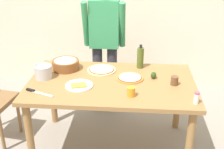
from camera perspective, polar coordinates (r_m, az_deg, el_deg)
ground at (r=3.23m, az=-0.07°, el=-13.56°), size 8.00×8.00×0.00m
dining_table at (r=2.86m, az=-0.08°, el=-2.98°), size 1.60×0.96×0.76m
person_cook at (r=3.47m, az=-1.48°, el=6.90°), size 0.49×0.25×1.62m
pizza_raw_on_board at (r=3.05m, az=-2.05°, el=0.94°), size 0.30×0.30×0.02m
pizza_cooked_on_tray at (r=2.88m, az=3.48°, el=-0.65°), size 0.27×0.27×0.02m
plate_with_slice at (r=2.74m, az=-6.44°, el=-2.13°), size 0.26×0.26×0.02m
popcorn_bowl at (r=3.10m, az=-9.04°, el=2.09°), size 0.28×0.28×0.11m
olive_oil_bottle at (r=3.10m, az=5.55°, el=3.29°), size 0.07×0.07×0.26m
steel_pot at (r=2.95m, az=-13.23°, el=0.55°), size 0.17×0.17×0.13m
cup_orange at (r=2.55m, az=3.74°, el=-3.35°), size 0.07×0.07×0.08m
cup_small_brown at (r=2.80m, az=12.07°, el=-1.18°), size 0.07×0.07×0.08m
salt_shaker at (r=2.52m, az=16.13°, el=-4.39°), size 0.04×0.04×0.11m
chef_knife at (r=2.70m, az=-14.56°, el=-3.29°), size 0.28×0.13×0.02m
avocado at (r=2.89m, az=8.10°, el=-0.15°), size 0.06×0.06×0.07m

